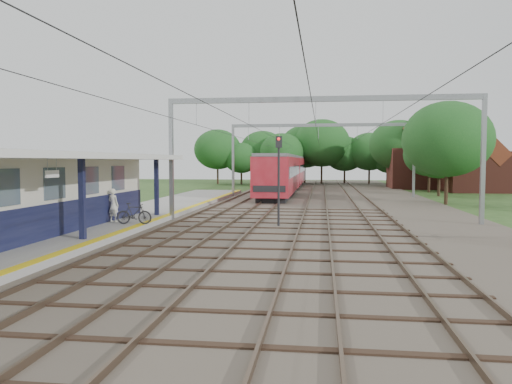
{
  "coord_description": "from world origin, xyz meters",
  "views": [
    {
      "loc": [
        3.57,
        -12.7,
        3.46
      ],
      "look_at": [
        -0.37,
        16.98,
        1.6
      ],
      "focal_mm": 35.0,
      "sensor_mm": 36.0,
      "label": 1
    }
  ],
  "objects_px": {
    "signal_post": "(279,168)",
    "train": "(286,172)",
    "bicycle": "(134,214)",
    "person": "(113,205)"
  },
  "relations": [
    {
      "from": "person",
      "to": "train",
      "type": "relative_size",
      "value": 0.05
    },
    {
      "from": "train",
      "to": "signal_post",
      "type": "bearing_deg",
      "value": -86.67
    },
    {
      "from": "train",
      "to": "signal_post",
      "type": "xyz_separation_m",
      "value": [
        1.85,
        -31.76,
        0.87
      ]
    },
    {
      "from": "person",
      "to": "train",
      "type": "distance_m",
      "value": 33.87
    },
    {
      "from": "bicycle",
      "to": "train",
      "type": "xyz_separation_m",
      "value": [
        5.1,
        33.98,
        1.34
      ]
    },
    {
      "from": "bicycle",
      "to": "signal_post",
      "type": "bearing_deg",
      "value": -76.19
    },
    {
      "from": "bicycle",
      "to": "train",
      "type": "height_order",
      "value": "train"
    },
    {
      "from": "signal_post",
      "to": "train",
      "type": "bearing_deg",
      "value": 84.95
    },
    {
      "from": "person",
      "to": "signal_post",
      "type": "distance_m",
      "value": 8.68
    },
    {
      "from": "person",
      "to": "bicycle",
      "type": "distance_m",
      "value": 1.62
    }
  ]
}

